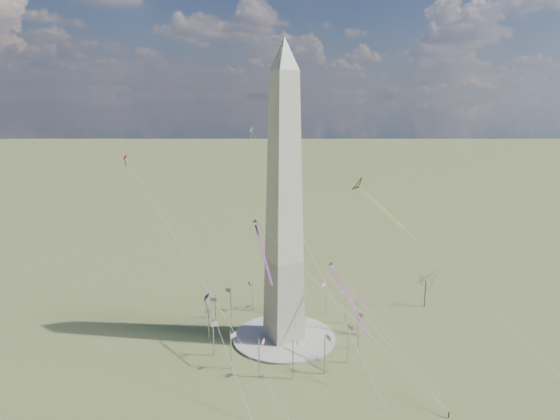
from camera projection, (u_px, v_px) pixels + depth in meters
name	position (u px, v px, depth m)	size (l,w,h in m)	color
ground	(284.00, 338.00, 174.89)	(2000.00, 2000.00, 0.00)	#50552A
plaza	(284.00, 337.00, 174.80)	(36.00, 36.00, 0.80)	#A6A397
washington_monument	(284.00, 205.00, 164.23)	(15.56, 15.56, 100.00)	#B4AA96
flagpole_ring	(284.00, 319.00, 173.27)	(54.40, 54.40, 13.00)	#BBBDC2
tree_near	(426.00, 279.00, 198.68)	(9.57, 9.57, 16.74)	#4F3A30
person_centre	(449.00, 415.00, 131.48)	(1.05, 0.44, 1.79)	gray
kite_delta_black	(360.00, 187.00, 183.72)	(14.28, 20.57, 17.27)	black
kite_diamond_purple	(207.00, 300.00, 164.93)	(2.39, 3.25, 9.51)	navy
kite_streamer_left	(343.00, 288.00, 160.37)	(2.98, 24.32, 16.69)	red
kite_streamer_mid	(261.00, 243.00, 158.45)	(5.91, 21.97, 15.24)	red
kite_streamer_right	(345.00, 288.00, 177.32)	(14.69, 14.94, 13.56)	red
kite_small_red	(125.00, 158.00, 170.76)	(1.15, 1.88, 4.31)	red
kite_small_white	(251.00, 130.00, 202.15)	(1.28, 2.13, 5.00)	silver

